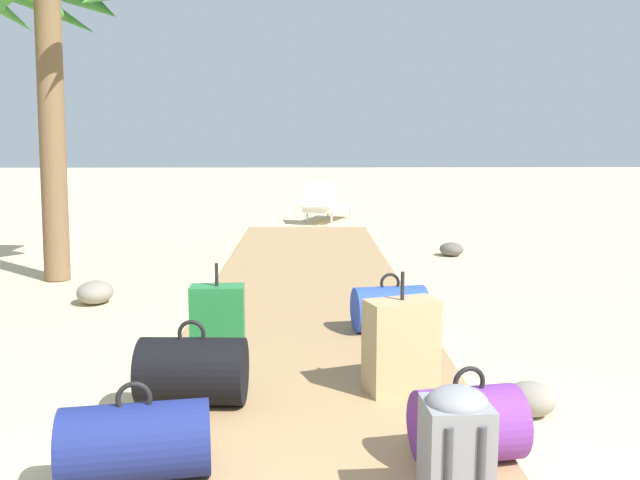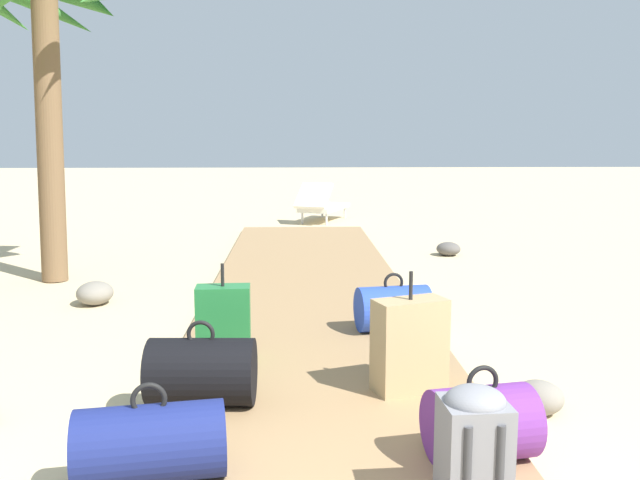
% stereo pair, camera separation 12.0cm
% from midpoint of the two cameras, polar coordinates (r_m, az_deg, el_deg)
% --- Properties ---
extents(ground_plane, '(60.00, 60.00, 0.00)m').
position_cam_midpoint_polar(ground_plane, '(5.85, -0.40, -7.61)').
color(ground_plane, '#D1BA8C').
extents(boardwalk, '(2.01, 10.22, 0.08)m').
position_cam_midpoint_polar(boardwalk, '(6.83, -0.52, -4.89)').
color(boardwalk, '#9E7A51').
rests_on(boardwalk, ground).
extents(suitcase_green, '(0.38, 0.21, 0.69)m').
position_cam_midpoint_polar(suitcase_green, '(4.87, -7.79, -6.82)').
color(suitcase_green, '#237538').
rests_on(suitcase_green, boardwalk).
extents(duffel_bag_black, '(0.63, 0.42, 0.51)m').
position_cam_midpoint_polar(duffel_bag_black, '(4.14, -9.70, -10.66)').
color(duffel_bag_black, black).
rests_on(duffel_bag_black, boardwalk).
extents(backpack_grey, '(0.28, 0.28, 0.55)m').
position_cam_midpoint_polar(backpack_grey, '(3.01, 12.40, -16.56)').
color(backpack_grey, slate).
rests_on(backpack_grey, boardwalk).
extents(duffel_bag_blue, '(0.62, 0.45, 0.47)m').
position_cam_midpoint_polar(duffel_bag_blue, '(5.59, 6.42, -5.66)').
color(duffel_bag_blue, '#2847B7').
rests_on(duffel_bag_blue, boardwalk).
extents(duffel_bag_purple, '(0.56, 0.45, 0.48)m').
position_cam_midpoint_polar(duffel_bag_purple, '(3.51, 13.16, -14.68)').
color(duffel_bag_purple, '#6B2D84').
rests_on(duffel_bag_purple, boardwalk).
extents(suitcase_tan, '(0.49, 0.35, 0.75)m').
position_cam_midpoint_polar(suitcase_tan, '(4.29, 7.58, -8.68)').
color(suitcase_tan, tan).
rests_on(suitcase_tan, boardwalk).
extents(duffel_bag_navy, '(0.72, 0.46, 0.47)m').
position_cam_midpoint_polar(duffel_bag_navy, '(3.35, -14.02, -15.94)').
color(duffel_bag_navy, navy).
rests_on(duffel_bag_navy, boardwalk).
extents(palm_tree_far_left, '(2.36, 2.27, 3.63)m').
position_cam_midpoint_polar(palm_tree_far_left, '(8.41, -21.48, 16.55)').
color(palm_tree_far_left, brown).
rests_on(palm_tree_far_left, ground).
extents(lounge_chair, '(1.14, 1.67, 0.76)m').
position_cam_midpoint_polar(lounge_chair, '(13.16, 0.84, 2.95)').
color(lounge_chair, white).
rests_on(lounge_chair, ground).
extents(rock_left_far, '(0.36, 0.41, 0.23)m').
position_cam_midpoint_polar(rock_left_far, '(7.11, -17.71, -4.15)').
color(rock_left_far, gray).
rests_on(rock_left_far, ground).
extents(rock_right_near, '(0.46, 0.46, 0.19)m').
position_cam_midpoint_polar(rock_right_near, '(9.62, 11.22, -0.75)').
color(rock_right_near, '#5B5651').
rests_on(rock_right_near, ground).
extents(rock_right_mid, '(0.40, 0.39, 0.20)m').
position_cam_midpoint_polar(rock_right_mid, '(4.36, 17.86, -12.44)').
color(rock_right_mid, gray).
rests_on(rock_right_mid, ground).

